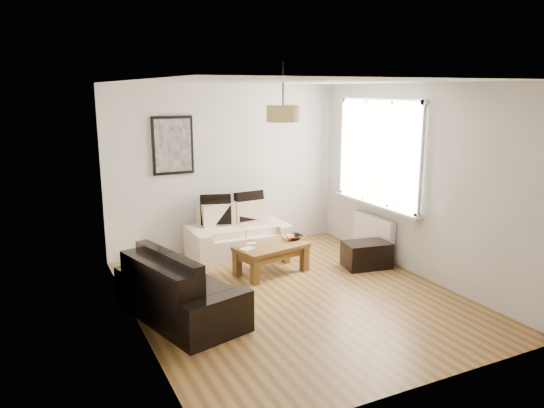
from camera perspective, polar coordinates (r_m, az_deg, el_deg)
name	(u,v)px	position (r m, az deg, el deg)	size (l,w,h in m)	color
floor	(293,295)	(6.51, 2.36, -10.12)	(4.50, 4.50, 0.00)	brown
ceiling	(295,82)	(6.00, 2.59, 13.44)	(3.80, 4.50, 0.00)	white
wall_back	(226,168)	(8.14, -5.12, 4.01)	(3.80, 0.04, 2.60)	silver
wall_front	(427,243)	(4.34, 16.81, -4.20)	(3.80, 0.04, 2.60)	silver
wall_left	(133,210)	(5.49, -15.24, -0.59)	(0.04, 4.50, 2.60)	silver
wall_right	(418,181)	(7.21, 15.88, 2.45)	(0.04, 4.50, 2.60)	silver
window_bay	(379,153)	(7.75, 11.85, 5.59)	(0.14, 1.90, 1.60)	white
radiator	(374,233)	(7.96, 11.23, -3.16)	(0.10, 0.90, 0.52)	white
poster	(173,145)	(7.80, -10.97, 6.42)	(0.62, 0.04, 0.87)	black
pendant_shade	(283,113)	(6.27, 1.22, 10.03)	(0.40, 0.40, 0.20)	tan
loveseat_cream	(238,232)	(7.91, -3.77, -3.11)	(1.50, 0.82, 0.75)	beige
sofa_leather	(180,287)	(5.89, -10.19, -9.09)	(1.64, 0.80, 0.71)	black
coffee_table	(271,259)	(7.18, -0.08, -6.14)	(0.99, 0.54, 0.41)	brown
ottoman	(367,255)	(7.54, 10.48, -5.56)	(0.65, 0.42, 0.37)	black
cushion_left	(216,210)	(7.88, -6.28, -0.62)	(0.47, 0.14, 0.47)	black
cushion_right	(250,206)	(8.09, -2.47, -0.22)	(0.46, 0.14, 0.46)	black
fruit_bowl	(294,237)	(7.40, 2.47, -3.68)	(0.24, 0.24, 0.06)	black
orange_a	(289,238)	(7.30, 1.93, -3.83)	(0.06, 0.06, 0.06)	#FF5F15
orange_b	(291,237)	(7.38, 2.18, -3.65)	(0.07, 0.07, 0.07)	orange
orange_c	(283,238)	(7.30, 1.29, -3.82)	(0.06, 0.06, 0.06)	orange
papers	(247,248)	(6.97, -2.77, -4.95)	(0.18, 0.13, 0.01)	silver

